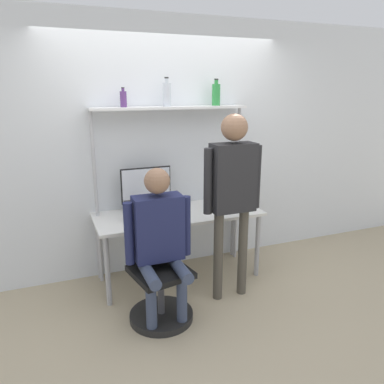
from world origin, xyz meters
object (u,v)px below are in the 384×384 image
at_px(cell_phone, 163,219).
at_px(bottle_clear, 167,94).
at_px(bottle_purple, 123,99).
at_px(office_chair, 159,287).
at_px(laptop, 140,215).
at_px(bottle_green, 216,94).
at_px(person_seated, 160,234).
at_px(person_standing, 233,184).
at_px(monitor, 146,187).

height_order(cell_phone, bottle_clear, bottle_clear).
height_order(bottle_clear, bottle_purple, bottle_clear).
bearing_deg(office_chair, laptop, 91.51).
bearing_deg(bottle_purple, bottle_green, 0.00).
bearing_deg(cell_phone, person_seated, -109.56).
bearing_deg(person_seated, person_standing, 10.49).
height_order(cell_phone, bottle_green, bottle_green).
bearing_deg(office_chair, bottle_green, 42.60).
xyz_separation_m(office_chair, bottle_clear, (0.38, 0.85, 1.63)).
xyz_separation_m(monitor, laptop, (-0.15, -0.29, -0.20)).
xyz_separation_m(person_seated, bottle_clear, (0.37, 0.89, 1.11)).
distance_m(person_standing, bottle_purple, 1.33).
bearing_deg(bottle_green, person_seated, -135.61).
distance_m(laptop, person_standing, 0.95).
height_order(cell_phone, person_seated, person_seated).
bearing_deg(cell_phone, person_standing, -36.02).
bearing_deg(person_seated, bottle_green, 44.39).
height_order(person_standing, bottle_green, bottle_green).
height_order(laptop, office_chair, same).
xyz_separation_m(monitor, bottle_clear, (0.25, 0.02, 0.93)).
bearing_deg(laptop, person_seated, -87.85).
distance_m(office_chair, person_standing, 1.14).
xyz_separation_m(person_seated, bottle_green, (0.91, 0.89, 1.11)).
relative_size(laptop, bottle_green, 1.04).
distance_m(person_standing, bottle_green, 1.10).
xyz_separation_m(cell_phone, bottle_green, (0.72, 0.36, 1.18)).
relative_size(monitor, office_chair, 0.57).
relative_size(person_seated, person_standing, 0.77).
bearing_deg(laptop, bottle_purple, 98.50).
relative_size(bottle_purple, bottle_green, 0.68).
bearing_deg(monitor, bottle_purple, 174.24).
xyz_separation_m(person_seated, person_standing, (0.74, 0.14, 0.33)).
relative_size(person_seated, bottle_purple, 7.29).
distance_m(office_chair, bottle_green, 2.05).
xyz_separation_m(person_standing, bottle_clear, (-0.37, 0.76, 0.78)).
bearing_deg(person_standing, bottle_green, 77.13).
bearing_deg(office_chair, person_seated, -80.55).
xyz_separation_m(bottle_clear, bottle_purple, (-0.44, 0.00, -0.04)).
bearing_deg(bottle_green, office_chair, -137.40).
height_order(person_standing, bottle_purple, bottle_purple).
height_order(bottle_clear, bottle_green, bottle_clear).
xyz_separation_m(laptop, bottle_purple, (-0.05, 0.31, 1.09)).
relative_size(person_standing, bottle_green, 6.45).
bearing_deg(person_seated, monitor, 82.00).
distance_m(bottle_purple, bottle_green, 0.98).
distance_m(cell_phone, person_seated, 0.57).
bearing_deg(cell_phone, laptop, 167.10).
xyz_separation_m(laptop, office_chair, (0.01, -0.54, -0.50)).
relative_size(monitor, laptop, 1.86).
bearing_deg(bottle_purple, person_standing, -43.12).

